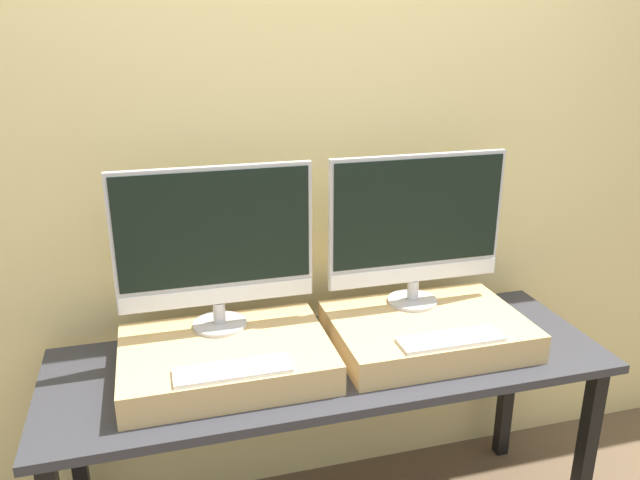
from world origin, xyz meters
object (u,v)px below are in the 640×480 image
object	(u,v)px
keyboard_right	(451,339)
monitor_right	(417,224)
keyboard_left	(233,370)
monitor_left	(215,242)

from	to	relation	value
keyboard_right	monitor_right	bearing A→B (deg)	90.00
keyboard_left	monitor_right	world-z (taller)	monitor_right
monitor_right	keyboard_right	distance (m)	0.41
monitor_left	keyboard_right	distance (m)	0.80
monitor_left	keyboard_right	xyz separation A→B (m)	(0.69, -0.30, -0.29)
monitor_right	keyboard_right	world-z (taller)	monitor_right
keyboard_left	keyboard_right	xyz separation A→B (m)	(0.69, 0.00, 0.00)
monitor_right	monitor_left	bearing A→B (deg)	180.00
keyboard_left	monitor_right	distance (m)	0.80
monitor_right	keyboard_right	size ratio (longest dim) A/B	1.86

